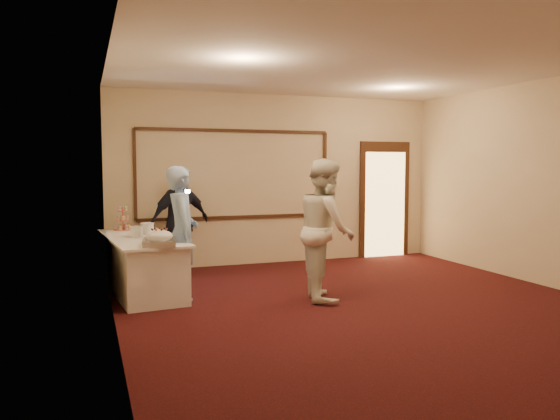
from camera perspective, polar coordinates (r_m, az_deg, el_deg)
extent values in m
plane|color=black|center=(6.82, 9.88, -10.27)|extent=(7.00, 7.00, 0.00)
cube|color=beige|center=(9.79, -0.17, 3.22)|extent=(6.00, 0.04, 3.00)
cube|color=beige|center=(5.74, -16.96, 1.95)|extent=(0.04, 7.00, 3.00)
cube|color=white|center=(6.71, 10.25, 15.32)|extent=(6.00, 7.00, 0.04)
cube|color=black|center=(9.56, -4.63, -0.73)|extent=(3.40, 0.04, 0.05)
cube|color=black|center=(9.54, -4.69, 8.27)|extent=(3.40, 0.04, 0.05)
cube|color=black|center=(9.23, -14.93, 3.59)|extent=(0.05, 0.04, 1.50)
cube|color=black|center=(10.10, 4.72, 3.82)|extent=(0.05, 0.04, 1.50)
cube|color=black|center=(10.69, 10.84, 1.12)|extent=(1.05, 0.06, 2.20)
cube|color=#FFBF66|center=(10.67, 10.91, 0.57)|extent=(0.85, 0.02, 2.00)
cube|color=white|center=(7.82, -14.24, -5.64)|extent=(1.00, 2.21, 0.74)
cube|color=white|center=(7.76, -14.30, -2.84)|extent=(1.11, 2.33, 0.03)
cube|color=silver|center=(6.89, -12.48, -3.44)|extent=(0.45, 0.54, 0.04)
ellipsoid|color=silver|center=(6.88, -12.50, -2.67)|extent=(0.32, 0.32, 0.15)
cube|color=silver|center=(7.05, -11.77, -3.05)|extent=(0.13, 0.34, 0.01)
cylinder|color=#D95E56|center=(8.62, -16.11, -0.85)|extent=(0.02, 0.02, 0.35)
cylinder|color=#D95E56|center=(8.64, -16.08, -1.98)|extent=(0.27, 0.27, 0.01)
cylinder|color=#D95E56|center=(8.62, -16.10, -1.05)|extent=(0.20, 0.20, 0.01)
cylinder|color=#D95E56|center=(8.61, -16.12, -0.11)|extent=(0.14, 0.14, 0.01)
cylinder|color=white|center=(7.72, -14.77, -2.26)|extent=(0.17, 0.17, 0.14)
cylinder|color=white|center=(7.71, -14.78, -1.72)|extent=(0.17, 0.17, 0.01)
cylinder|color=white|center=(8.05, -13.69, -1.92)|extent=(0.18, 0.18, 0.15)
cylinder|color=white|center=(8.04, -13.70, -1.35)|extent=(0.19, 0.19, 0.01)
cylinder|color=white|center=(7.55, -12.74, -2.86)|extent=(0.29, 0.29, 0.01)
cylinder|color=olive|center=(7.55, -12.74, -2.64)|extent=(0.25, 0.25, 0.05)
imported|color=#8BAEE1|center=(7.24, -10.20, -2.37)|extent=(0.45, 0.66, 1.75)
imported|color=white|center=(7.17, 4.81, -1.99)|extent=(0.89, 1.04, 1.84)
imported|color=black|center=(8.74, -10.42, -1.16)|extent=(1.11, 0.79, 1.75)
cube|color=white|center=(8.51, -9.63, 1.93)|extent=(0.07, 0.05, 0.05)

